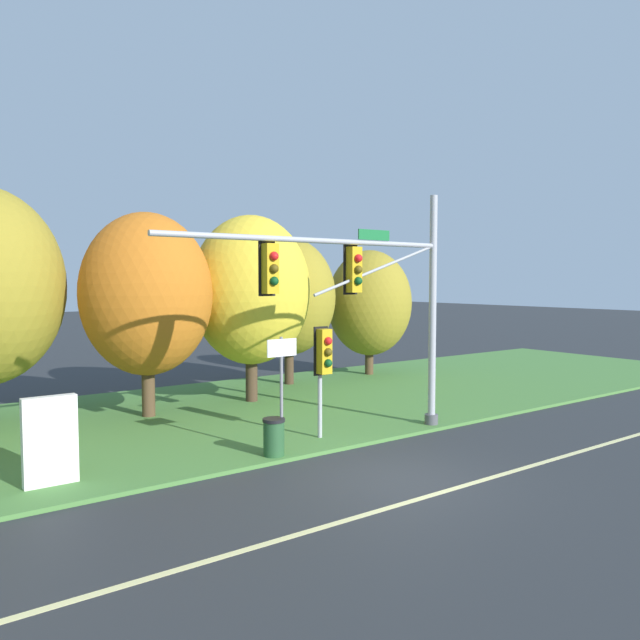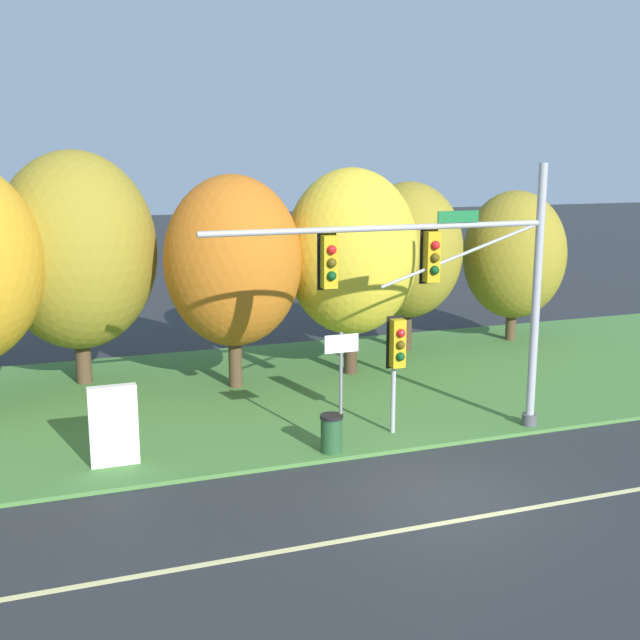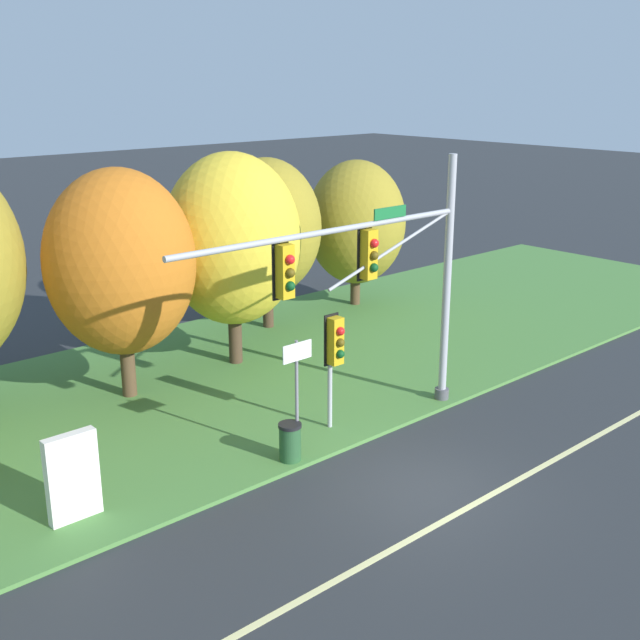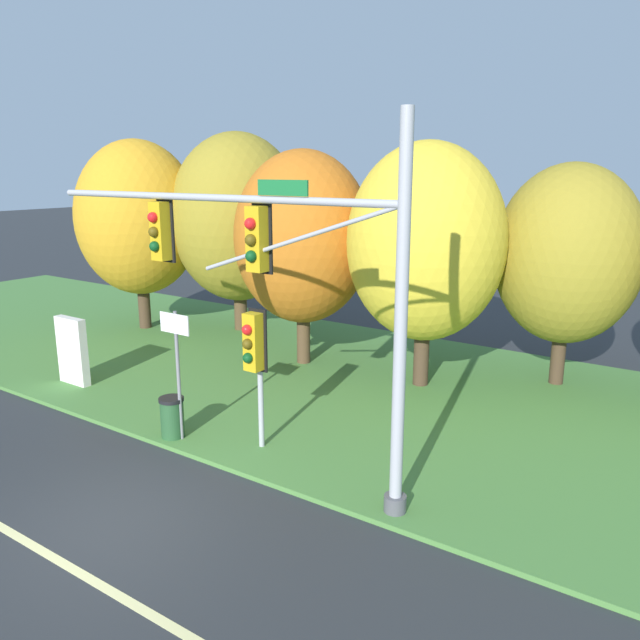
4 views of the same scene
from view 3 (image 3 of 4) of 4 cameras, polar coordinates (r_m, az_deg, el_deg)
ground_plane at (r=18.59m, az=7.55°, el=-11.68°), size 160.00×160.00×0.00m
lane_stripe at (r=17.94m, az=10.52°, el=-12.95°), size 36.00×0.16×0.01m
grass_verge at (r=24.18m, az=-7.44°, el=-4.53°), size 48.00×11.50×0.10m
traffic_signal_mast at (r=20.01m, az=4.56°, el=3.48°), size 8.91×0.49×6.83m
pedestrian_signal_near_kerb at (r=20.14m, az=1.04°, el=-1.97°), size 0.46×0.55×3.08m
route_sign_post at (r=18.78m, az=-1.65°, el=-4.44°), size 0.85×0.08×2.94m
tree_behind_signpost at (r=22.55m, az=-14.02°, el=3.97°), size 4.12×4.12×6.46m
tree_mid_verge at (r=24.70m, az=-6.27°, el=5.71°), size 4.23×4.23×6.63m
tree_tall_centre at (r=28.38m, az=-3.83°, el=6.57°), size 3.88×3.88×6.08m
tree_right_far at (r=31.37m, az=2.58°, el=6.94°), size 3.85×3.85×5.69m
info_kiosk at (r=17.36m, az=-17.19°, el=-10.64°), size 1.10×0.24×1.90m
trash_bin at (r=19.20m, az=-2.14°, el=-8.64°), size 0.56×0.56×0.93m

